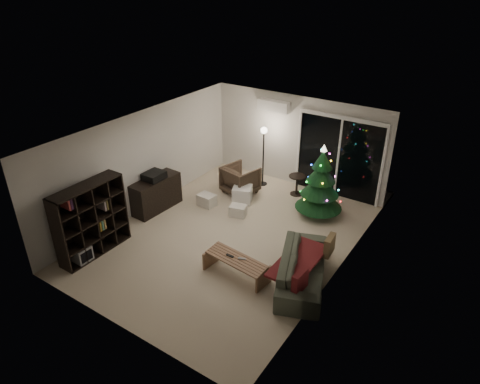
% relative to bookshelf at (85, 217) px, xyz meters
% --- Properties ---
extents(room, '(6.50, 7.51, 2.60)m').
position_rel_bookshelf_xyz_m(room, '(2.71, 3.52, 0.22)').
color(room, beige).
rests_on(room, ground).
extents(bookshelf, '(0.68, 1.64, 1.59)m').
position_rel_bookshelf_xyz_m(bookshelf, '(0.00, 0.00, 0.00)').
color(bookshelf, black).
rests_on(bookshelf, floor).
extents(media_cabinet, '(0.56, 1.35, 0.83)m').
position_rel_bookshelf_xyz_m(media_cabinet, '(0.00, 2.08, -0.38)').
color(media_cabinet, black).
rests_on(media_cabinet, floor).
extents(stereo, '(0.42, 0.50, 0.18)m').
position_rel_bookshelf_xyz_m(stereo, '(0.00, 2.08, 0.12)').
color(stereo, black).
rests_on(stereo, media_cabinet).
extents(armchair, '(0.98, 1.00, 0.76)m').
position_rel_bookshelf_xyz_m(armchair, '(1.27, 3.98, -0.41)').
color(armchair, '#493A2C').
rests_on(armchair, floor).
extents(ottoman, '(0.62, 0.62, 0.42)m').
position_rel_bookshelf_xyz_m(ottoman, '(1.60, 3.57, -0.58)').
color(ottoman, white).
rests_on(ottoman, floor).
extents(cardboard_box_a, '(0.45, 0.36, 0.31)m').
position_rel_bookshelf_xyz_m(cardboard_box_a, '(0.95, 2.90, -0.64)').
color(cardboard_box_a, white).
rests_on(cardboard_box_a, floor).
extents(cardboard_box_b, '(0.45, 0.38, 0.27)m').
position_rel_bookshelf_xyz_m(cardboard_box_b, '(1.90, 2.92, -0.66)').
color(cardboard_box_b, white).
rests_on(cardboard_box_b, floor).
extents(side_table, '(0.45, 0.45, 0.55)m').
position_rel_bookshelf_xyz_m(side_table, '(2.58, 4.71, -0.52)').
color(side_table, black).
rests_on(side_table, floor).
extents(floor_lamp, '(0.26, 0.26, 1.61)m').
position_rel_bookshelf_xyz_m(floor_lamp, '(1.52, 4.73, 0.01)').
color(floor_lamp, black).
rests_on(floor_lamp, floor).
extents(sofa, '(1.50, 2.24, 0.61)m').
position_rel_bookshelf_xyz_m(sofa, '(4.30, 1.55, -0.49)').
color(sofa, '#3D403B').
rests_on(sofa, floor).
extents(sofa_throw, '(0.65, 1.51, 0.05)m').
position_rel_bookshelf_xyz_m(sofa_throw, '(4.20, 1.55, -0.35)').
color(sofa_throw, '#4D0F1A').
rests_on(sofa_throw, sofa).
extents(cushion_a, '(0.16, 0.41, 0.40)m').
position_rel_bookshelf_xyz_m(cushion_a, '(4.55, 2.20, -0.24)').
color(cushion_a, olive).
rests_on(cushion_a, sofa).
extents(cushion_b, '(0.15, 0.41, 0.40)m').
position_rel_bookshelf_xyz_m(cushion_b, '(4.55, 0.90, -0.24)').
color(cushion_b, '#4D0F1A').
rests_on(cushion_b, sofa).
extents(coffee_table, '(1.35, 0.60, 0.41)m').
position_rel_bookshelf_xyz_m(coffee_table, '(3.15, 0.98, -0.59)').
color(coffee_table, brown).
rests_on(coffee_table, floor).
extents(remote_a, '(0.16, 0.05, 0.02)m').
position_rel_bookshelf_xyz_m(remote_a, '(3.00, 0.98, -0.37)').
color(remote_a, black).
rests_on(remote_a, coffee_table).
extents(remote_b, '(0.16, 0.09, 0.02)m').
position_rel_bookshelf_xyz_m(remote_b, '(3.25, 1.03, -0.37)').
color(remote_b, slate).
rests_on(remote_b, coffee_table).
extents(christmas_tree, '(1.16, 1.16, 1.84)m').
position_rel_bookshelf_xyz_m(christmas_tree, '(3.50, 4.06, 0.12)').
color(christmas_tree, '#13341C').
rests_on(christmas_tree, floor).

